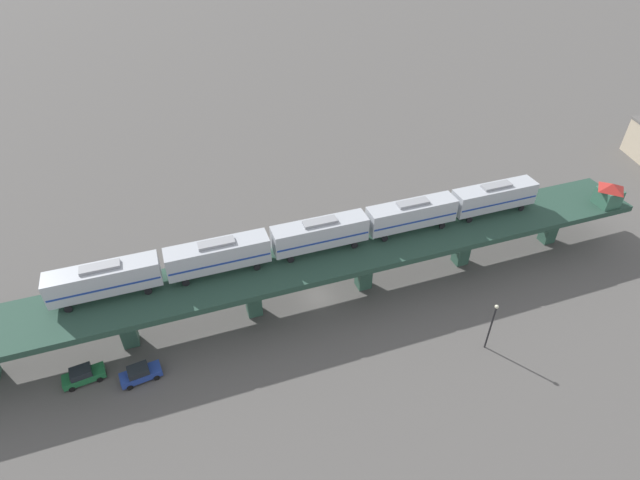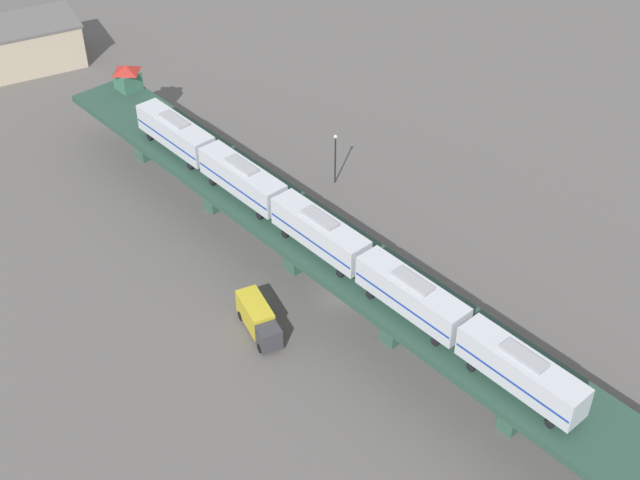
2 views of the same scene
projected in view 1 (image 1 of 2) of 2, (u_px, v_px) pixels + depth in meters
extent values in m
plane|color=#514F4C|center=(318.00, 297.00, 65.77)|extent=(400.00, 400.00, 0.00)
cube|color=#244135|center=(317.00, 260.00, 61.91)|extent=(21.25, 92.27, 0.80)
cube|color=#2D5142|center=(126.00, 325.00, 57.78)|extent=(2.04, 2.04, 5.93)
cube|color=#2D5142|center=(253.00, 295.00, 61.72)|extent=(2.04, 2.04, 5.93)
cube|color=#2D5142|center=(364.00, 269.00, 65.67)|extent=(2.04, 2.04, 5.93)
cube|color=#2D5142|center=(463.00, 246.00, 69.62)|extent=(2.04, 2.04, 5.93)
cube|color=#2D5142|center=(551.00, 225.00, 73.57)|extent=(2.04, 2.04, 5.93)
cube|color=#ADB2BA|center=(104.00, 279.00, 54.74)|extent=(4.46, 12.27, 3.10)
cube|color=navy|center=(105.00, 281.00, 54.93)|extent=(4.46, 12.04, 0.24)
cube|color=gray|center=(100.00, 267.00, 53.69)|extent=(1.98, 4.36, 0.36)
cylinder|color=black|center=(69.00, 295.00, 55.82)|extent=(0.34, 0.86, 0.84)
cylinder|color=black|center=(68.00, 309.00, 54.04)|extent=(0.34, 0.86, 0.84)
cylinder|color=black|center=(147.00, 278.00, 58.03)|extent=(0.34, 0.86, 0.84)
cylinder|color=black|center=(148.00, 291.00, 56.26)|extent=(0.34, 0.86, 0.84)
cube|color=#ADB2BA|center=(218.00, 255.00, 58.06)|extent=(4.46, 12.27, 3.10)
cube|color=navy|center=(218.00, 257.00, 58.24)|extent=(4.46, 12.04, 0.24)
cube|color=gray|center=(216.00, 243.00, 57.01)|extent=(1.98, 4.36, 0.36)
cylinder|color=black|center=(183.00, 270.00, 59.14)|extent=(0.34, 0.86, 0.84)
cylinder|color=black|center=(186.00, 283.00, 57.36)|extent=(0.34, 0.86, 0.84)
cylinder|color=black|center=(253.00, 255.00, 61.35)|extent=(0.34, 0.86, 0.84)
cylinder|color=black|center=(257.00, 267.00, 59.57)|extent=(0.34, 0.86, 0.84)
cube|color=#ADB2BA|center=(320.00, 233.00, 61.38)|extent=(4.46, 12.27, 3.10)
cube|color=navy|center=(320.00, 235.00, 61.56)|extent=(4.46, 12.04, 0.24)
cube|color=gray|center=(320.00, 222.00, 60.32)|extent=(1.98, 4.36, 0.36)
cylinder|color=black|center=(285.00, 248.00, 62.46)|extent=(0.34, 0.86, 0.84)
cylinder|color=black|center=(291.00, 260.00, 60.68)|extent=(0.34, 0.86, 0.84)
cylinder|color=black|center=(347.00, 235.00, 64.67)|extent=(0.34, 0.86, 0.84)
cylinder|color=black|center=(354.00, 245.00, 62.89)|extent=(0.34, 0.86, 0.84)
cube|color=#ADB2BA|center=(411.00, 214.00, 64.70)|extent=(4.46, 12.27, 3.10)
cube|color=navy|center=(411.00, 216.00, 64.88)|extent=(4.46, 12.04, 0.24)
cube|color=gray|center=(413.00, 203.00, 63.64)|extent=(1.98, 4.36, 0.36)
cylinder|color=black|center=(377.00, 228.00, 65.77)|extent=(0.34, 0.86, 0.84)
cylinder|color=black|center=(385.00, 239.00, 64.00)|extent=(0.34, 0.86, 0.84)
cylinder|color=black|center=(433.00, 216.00, 67.99)|extent=(0.34, 0.86, 0.84)
cylinder|color=black|center=(442.00, 226.00, 66.21)|extent=(0.34, 0.86, 0.84)
cube|color=#ADB2BA|center=(494.00, 197.00, 68.01)|extent=(4.46, 12.27, 3.10)
cube|color=navy|center=(493.00, 198.00, 68.20)|extent=(4.46, 12.04, 0.24)
cube|color=gray|center=(497.00, 186.00, 66.96)|extent=(1.98, 4.36, 0.36)
cylinder|color=black|center=(460.00, 211.00, 69.09)|extent=(0.34, 0.86, 0.84)
cylinder|color=black|center=(469.00, 220.00, 67.31)|extent=(0.34, 0.86, 0.84)
cylinder|color=black|center=(511.00, 200.00, 71.30)|extent=(0.34, 0.86, 0.84)
cylinder|color=black|center=(521.00, 208.00, 69.53)|extent=(0.34, 0.86, 0.84)
cube|color=#33604C|center=(608.00, 197.00, 70.33)|extent=(3.17, 3.17, 2.50)
pyramid|color=maroon|center=(612.00, 187.00, 69.29)|extent=(3.64, 3.64, 0.90)
cube|color=#233D93|center=(141.00, 374.00, 55.03)|extent=(2.91, 4.72, 0.80)
cube|color=#1E2328|center=(138.00, 370.00, 54.50)|extent=(2.17, 2.56, 0.76)
cylinder|color=black|center=(127.00, 376.00, 55.36)|extent=(0.41, 0.70, 0.66)
cylinder|color=black|center=(130.00, 387.00, 54.15)|extent=(0.41, 0.70, 0.66)
cylinder|color=black|center=(153.00, 366.00, 56.39)|extent=(0.41, 0.70, 0.66)
cylinder|color=black|center=(157.00, 378.00, 55.18)|extent=(0.41, 0.70, 0.66)
cube|color=#1E6638|center=(84.00, 376.00, 54.84)|extent=(2.88, 4.72, 0.80)
cube|color=#1E2328|center=(81.00, 372.00, 54.31)|extent=(2.15, 2.55, 0.76)
cylinder|color=black|center=(71.00, 377.00, 55.19)|extent=(0.40, 0.70, 0.66)
cylinder|color=black|center=(72.00, 389.00, 53.98)|extent=(0.40, 0.70, 0.66)
cylinder|color=black|center=(98.00, 368.00, 56.19)|extent=(0.40, 0.70, 0.66)
cylinder|color=black|center=(100.00, 379.00, 54.98)|extent=(0.40, 0.70, 0.66)
cube|color=#333338|center=(288.00, 245.00, 71.89)|extent=(2.47, 2.30, 2.30)
cube|color=gold|center=(313.00, 243.00, 71.91)|extent=(3.05, 5.48, 2.70)
cylinder|color=black|center=(288.00, 247.00, 73.38)|extent=(0.49, 1.04, 1.00)
cylinder|color=black|center=(288.00, 255.00, 71.81)|extent=(0.49, 1.04, 1.00)
cylinder|color=black|center=(323.00, 246.00, 73.61)|extent=(0.49, 1.04, 1.00)
cylinder|color=black|center=(324.00, 254.00, 71.97)|extent=(0.49, 1.04, 1.00)
cylinder|color=black|center=(490.00, 328.00, 57.05)|extent=(0.20, 0.20, 6.50)
sphere|color=beige|center=(497.00, 307.00, 54.93)|extent=(0.44, 0.44, 0.44)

